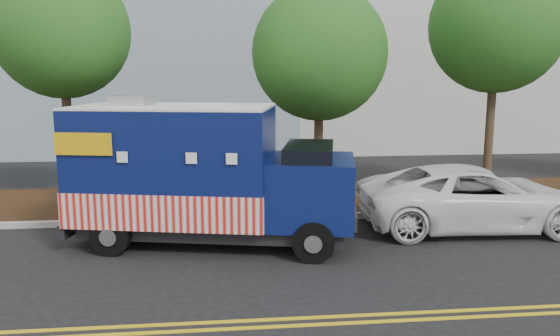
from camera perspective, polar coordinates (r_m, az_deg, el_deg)
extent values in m
plane|color=black|center=(13.24, 0.81, -7.11)|extent=(120.00, 120.00, 0.00)
cube|color=#9E9E99|center=(14.56, 0.15, -5.20)|extent=(120.00, 0.18, 0.15)
cube|color=black|center=(16.58, -0.64, -3.30)|extent=(120.00, 4.00, 0.15)
cube|color=gold|center=(9.13, 4.27, -15.29)|extent=(120.00, 0.10, 0.01)
cube|color=gold|center=(8.91, 4.57, -15.97)|extent=(120.00, 0.10, 0.01)
cylinder|color=#38281C|center=(16.67, -21.19, 2.95)|extent=(0.26, 0.26, 4.08)
sphere|color=#195217|center=(16.60, -21.86, 13.17)|extent=(3.73, 3.73, 3.73)
cylinder|color=#38281C|center=(15.74, 4.03, 2.10)|extent=(0.26, 0.26, 3.47)
sphere|color=#195217|center=(15.60, 4.15, 11.90)|extent=(3.79, 3.79, 3.79)
cylinder|color=#38281C|center=(18.08, 21.04, 3.73)|extent=(0.26, 0.26, 4.25)
sphere|color=#195217|center=(18.04, 21.68, 13.62)|extent=(3.99, 3.99, 3.99)
cube|color=#473828|center=(14.59, -15.92, -1.03)|extent=(0.06, 0.06, 2.40)
cube|color=black|center=(12.68, -6.67, -5.90)|extent=(6.08, 3.13, 0.29)
cube|color=#0A144A|center=(12.61, -10.95, 0.55)|extent=(4.75, 3.23, 2.49)
cube|color=red|center=(12.78, -10.81, -3.35)|extent=(4.80, 3.30, 0.78)
cube|color=white|center=(12.46, -11.14, 6.29)|extent=(4.75, 3.23, 0.06)
cube|color=#B7B7BA|center=(12.76, -15.20, 6.82)|extent=(0.98, 0.98, 0.23)
cube|color=#0A144A|center=(12.19, 3.29, -2.33)|extent=(2.29, 2.57, 1.45)
cube|color=black|center=(12.06, 3.07, 0.89)|extent=(1.43, 2.19, 0.67)
cube|color=black|center=(12.30, 7.72, -4.63)|extent=(0.51, 2.04, 0.31)
cube|color=black|center=(13.70, -19.74, -5.09)|extent=(0.67, 2.32, 0.29)
cube|color=#B7B7BA|center=(13.40, -19.99, 0.90)|extent=(0.43, 1.83, 1.97)
cube|color=#B7B7BA|center=(13.69, -8.23, 1.59)|extent=(1.83, 0.43, 1.14)
cube|color=#E2AC0B|center=(11.95, -19.91, 2.37)|extent=(1.22, 0.28, 0.47)
cube|color=#E2AC0B|center=(14.19, -15.62, 3.73)|extent=(1.22, 0.28, 0.47)
cylinder|color=black|center=(11.39, 3.52, -7.72)|extent=(0.91, 0.46, 0.87)
cylinder|color=black|center=(13.42, 3.90, -4.96)|extent=(0.91, 0.46, 0.87)
cylinder|color=black|center=(12.34, -17.25, -6.75)|extent=(0.91, 0.46, 0.87)
cylinder|color=black|center=(14.24, -13.94, -4.36)|extent=(0.91, 0.46, 0.87)
imported|color=white|center=(14.52, 19.60, -2.92)|extent=(5.82, 2.89, 1.59)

